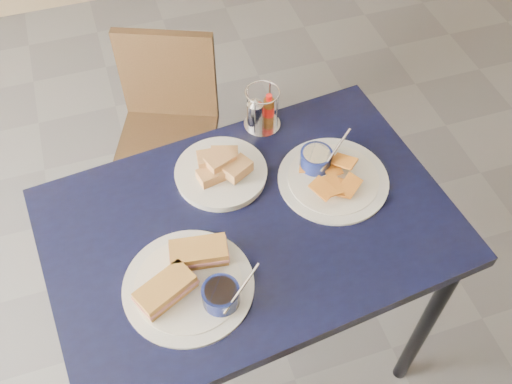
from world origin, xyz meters
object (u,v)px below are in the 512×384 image
object	(u,v)px
chair_far	(161,118)
bread_basket	(221,170)
sandwich_plate	(191,281)
dining_table	(250,239)
plantain_plate	(328,173)
condiment_caddy	(261,111)

from	to	relation	value
chair_far	bread_basket	xyz separation A→B (m)	(0.09, -0.60, 0.34)
chair_far	sandwich_plate	size ratio (longest dim) A/B	2.35
dining_table	plantain_plate	bearing A→B (deg)	17.64
bread_basket	plantain_plate	bearing A→B (deg)	-18.58
dining_table	condiment_caddy	bearing A→B (deg)	67.32
sandwich_plate	dining_table	bearing A→B (deg)	35.32
dining_table	plantain_plate	distance (m)	0.28
dining_table	plantain_plate	world-z (taller)	plantain_plate
dining_table	condiment_caddy	distance (m)	0.38
sandwich_plate	chair_far	bearing A→B (deg)	85.28
dining_table	condiment_caddy	xyz separation A→B (m)	(0.14, 0.33, 0.13)
bread_basket	condiment_caddy	distance (m)	0.23
chair_far	sandwich_plate	world-z (taller)	sandwich_plate
chair_far	plantain_plate	distance (m)	0.85
plantain_plate	bread_basket	world-z (taller)	plantain_plate
dining_table	chair_far	size ratio (longest dim) A/B	1.47
dining_table	bread_basket	size ratio (longest dim) A/B	4.46
dining_table	condiment_caddy	world-z (taller)	condiment_caddy
chair_far	dining_table	bearing A→B (deg)	-81.61
chair_far	condiment_caddy	bearing A→B (deg)	-60.39
bread_basket	condiment_caddy	bearing A→B (deg)	43.04
dining_table	plantain_plate	xyz separation A→B (m)	(0.25, 0.08, 0.09)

